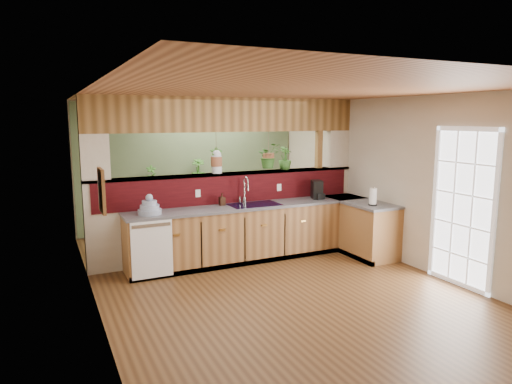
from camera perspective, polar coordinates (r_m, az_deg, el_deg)
name	(u,v)px	position (r m, az deg, el deg)	size (l,w,h in m)	color
ground	(268,279)	(6.60, 1.45, -10.88)	(4.60, 7.00, 0.01)	#4C2F17
ceiling	(268,93)	(6.21, 1.55, 12.27)	(4.60, 7.00, 0.01)	brown
wall_back	(191,166)	(9.51, -8.09, 3.26)	(4.60, 0.02, 2.60)	beige
wall_front	(496,259)	(3.60, 27.83, -7.45)	(4.60, 0.02, 2.60)	beige
wall_left	(92,202)	(5.64, -19.84, -1.22)	(0.02, 7.00, 2.60)	beige
wall_right	(397,180)	(7.59, 17.18, 1.47)	(0.02, 7.00, 2.60)	beige
pass_through_partition	(233,184)	(7.52, -2.95, 0.95)	(4.60, 0.21, 2.60)	beige
pass_through_ledge	(231,174)	(7.49, -3.18, 2.30)	(4.60, 0.21, 0.04)	brown
header_beam	(230,115)	(7.43, -3.24, 9.63)	(4.60, 0.15, 0.55)	brown
sage_backwall	(192,166)	(9.49, -8.06, 3.25)	(4.55, 0.02, 2.55)	#556A48
countertop	(289,230)	(7.59, 4.16, -4.70)	(4.14, 1.52, 0.90)	brown
dishwasher	(152,249)	(6.59, -12.87, -6.99)	(0.58, 0.03, 0.82)	white
navy_sink	(254,209)	(7.33, -0.22, -2.17)	(0.82, 0.50, 0.18)	black
french_door	(462,210)	(6.72, 24.38, -2.06)	(0.06, 1.02, 2.16)	white
framed_print	(102,191)	(4.82, -18.71, 0.16)	(0.04, 0.35, 0.45)	brown
faucet	(245,189)	(7.38, -1.37, 0.38)	(0.19, 0.19, 0.44)	#B7B7B2
dish_stack	(150,208)	(6.73, -13.16, -1.96)	(0.34, 0.34, 0.30)	#8F9CB9
soap_dispenser	(222,199)	(7.25, -4.27, -0.91)	(0.09, 0.09, 0.20)	#371F14
coffee_maker	(317,190)	(7.90, 7.66, 0.21)	(0.17, 0.28, 0.31)	black
paper_towel	(373,197)	(7.47, 14.42, -0.61)	(0.14, 0.14, 0.29)	black
glass_jar	(217,162)	(7.38, -4.93, 3.79)	(0.17, 0.17, 0.37)	silver
ledge_plant_right	(285,158)	(7.90, 3.64, 4.25)	(0.22, 0.22, 0.40)	#2E5E20
hanging_plant_a	(216,151)	(7.36, -4.99, 5.07)	(0.23, 0.19, 0.55)	brown
hanging_plant_b	(268,145)	(7.73, 1.56, 5.90)	(0.44, 0.40, 0.55)	brown
shelving_console	(183,207)	(9.31, -9.09, -1.87)	(1.51, 0.40, 1.01)	black
shelf_plant_a	(151,175)	(9.05, -12.95, 2.12)	(0.20, 0.13, 0.37)	#2E5E20
shelf_plant_b	(198,170)	(9.30, -7.25, 2.73)	(0.26, 0.26, 0.46)	#2E5E20
floor_plant	(278,218)	(8.79, 2.78, -3.25)	(0.68, 0.59, 0.75)	#2E5E20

